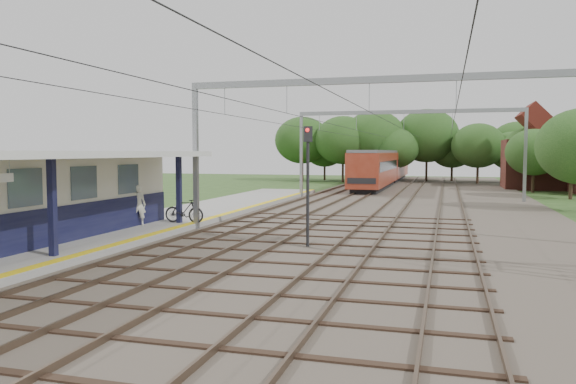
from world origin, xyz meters
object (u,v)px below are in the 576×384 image
(person, at_px, (138,205))
(train, at_px, (385,166))
(signal_post, at_px, (308,170))
(bicycle, at_px, (184,210))

(person, distance_m, train, 43.24)
(person, relative_size, signal_post, 0.40)
(train, relative_size, signal_post, 7.67)
(bicycle, height_order, signal_post, signal_post)
(person, xyz_separation_m, signal_post, (8.62, -2.11, 1.78))
(train, bearing_deg, person, -99.01)
(train, distance_m, signal_post, 44.85)
(person, bearing_deg, bicycle, -161.58)
(person, relative_size, train, 0.05)
(train, xyz_separation_m, signal_post, (1.85, -44.80, 0.94))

